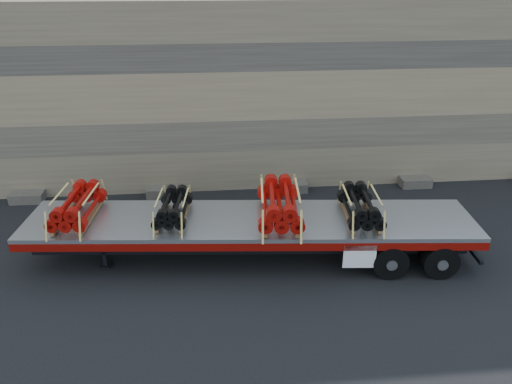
% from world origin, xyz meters
% --- Properties ---
extents(ground, '(120.00, 120.00, 0.00)m').
position_xyz_m(ground, '(0.00, 0.00, 0.00)').
color(ground, black).
rests_on(ground, ground).
extents(rock_wall, '(44.00, 3.00, 7.00)m').
position_xyz_m(rock_wall, '(0.00, 6.50, 3.50)').
color(rock_wall, '#7A6B54').
rests_on(rock_wall, ground).
extents(trailer, '(13.26, 3.68, 1.31)m').
position_xyz_m(trailer, '(-0.03, -0.02, 0.65)').
color(trailer, '#ACAEB4').
rests_on(trailer, ground).
extents(bundle_front, '(1.30, 2.31, 0.79)m').
position_xyz_m(bundle_front, '(-5.01, 0.43, 1.70)').
color(bundle_front, '#A50D08').
rests_on(bundle_front, trailer).
extents(bundle_midfront, '(1.11, 1.96, 0.67)m').
position_xyz_m(bundle_midfront, '(-2.26, 0.18, 1.64)').
color(bundle_midfront, black).
rests_on(bundle_midfront, trailer).
extents(bundle_midrear, '(1.47, 2.59, 0.88)m').
position_xyz_m(bundle_midrear, '(0.82, -0.10, 1.75)').
color(bundle_midrear, '#A50D08').
rests_on(bundle_midrear, trailer).
extents(bundle_rear, '(1.22, 2.16, 0.74)m').
position_xyz_m(bundle_rear, '(3.16, -0.31, 1.68)').
color(bundle_rear, black).
rests_on(bundle_rear, trailer).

